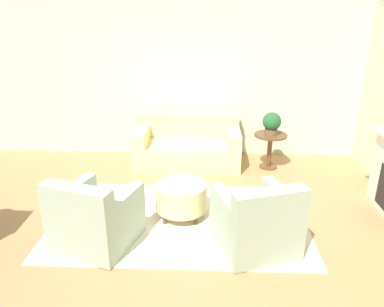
{
  "coord_description": "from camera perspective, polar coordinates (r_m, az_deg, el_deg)",
  "views": [
    {
      "loc": [
        0.35,
        -4.34,
        2.67
      ],
      "look_at": [
        0.15,
        0.55,
        0.75
      ],
      "focal_mm": 35.0,
      "sensor_mm": 36.0,
      "label": 1
    }
  ],
  "objects": [
    {
      "name": "ground_plane",
      "position": [
        5.11,
        -1.97,
        -10.1
      ],
      "size": [
        16.0,
        16.0,
        0.0
      ],
      "primitive_type": "plane",
      "color": "#AD7F51"
    },
    {
      "name": "wall_back",
      "position": [
        7.02,
        -0.56,
        10.99
      ],
      "size": [
        8.99,
        0.12,
        2.8
      ],
      "color": "beige",
      "rests_on": "ground_plane"
    },
    {
      "name": "rug",
      "position": [
        5.11,
        -1.97,
        -10.05
      ],
      "size": [
        3.36,
        2.05,
        0.01
      ],
      "color": "beige",
      "rests_on": "ground_plane"
    },
    {
      "name": "couch",
      "position": [
        6.76,
        -0.73,
        1.04
      ],
      "size": [
        1.87,
        0.9,
        0.87
      ],
      "color": "beige",
      "rests_on": "ground_plane"
    },
    {
      "name": "armchair_left",
      "position": [
        4.61,
        -14.61,
        -9.76
      ],
      "size": [
        1.06,
        1.08,
        0.89
      ],
      "color": "#9EB29E",
      "rests_on": "rug"
    },
    {
      "name": "armchair_right",
      "position": [
        4.46,
        9.86,
        -10.46
      ],
      "size": [
        1.06,
        1.08,
        0.89
      ],
      "color": "#9EB29E",
      "rests_on": "rug"
    },
    {
      "name": "ottoman_table",
      "position": [
        5.04,
        -1.65,
        -6.55
      ],
      "size": [
        0.69,
        0.69,
        0.48
      ],
      "color": "beige",
      "rests_on": "rug"
    },
    {
      "name": "side_table",
      "position": [
        6.68,
        11.79,
        1.32
      ],
      "size": [
        0.57,
        0.57,
        0.62
      ],
      "color": "brown",
      "rests_on": "ground_plane"
    },
    {
      "name": "potted_plant_on_side_table",
      "position": [
        6.55,
        12.05,
        4.61
      ],
      "size": [
        0.31,
        0.31,
        0.39
      ],
      "color": "brown",
      "rests_on": "side_table"
    }
  ]
}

